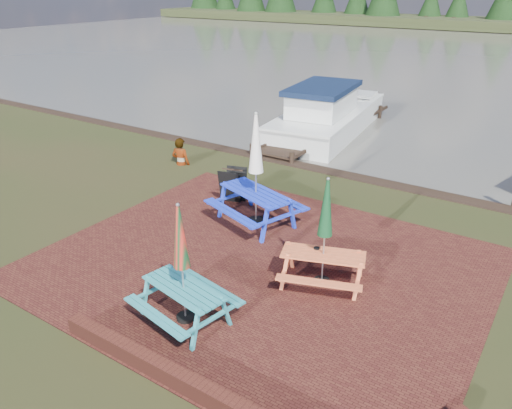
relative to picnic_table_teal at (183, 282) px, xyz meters
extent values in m
plane|color=black|center=(0.10, 1.31, -0.79)|extent=(120.00, 120.00, 0.00)
cube|color=#3A1612|center=(0.10, 2.31, -0.78)|extent=(9.00, 7.50, 0.02)
cube|color=#4C1E16|center=(1.60, -1.29, -0.64)|extent=(6.00, 0.22, 0.30)
cube|color=teal|center=(0.00, 0.00, -0.12)|extent=(1.71, 0.92, 0.04)
cube|color=teal|center=(-0.11, -0.60, -0.39)|extent=(1.64, 0.51, 0.04)
cube|color=teal|center=(0.11, 0.60, -0.39)|extent=(1.64, 0.51, 0.04)
cube|color=teal|center=(-0.69, 0.13, -0.46)|extent=(0.33, 1.40, 0.67)
cube|color=teal|center=(0.69, -0.13, -0.46)|extent=(0.33, 1.40, 0.67)
cylinder|color=black|center=(0.00, 0.00, -0.75)|extent=(0.33, 0.33, 0.09)
cylinder|color=#B2B2B7|center=(0.00, 0.00, 0.34)|extent=(0.03, 0.03, 2.26)
cone|color=red|center=(0.00, 0.00, 0.88)|extent=(0.29, 0.29, 1.13)
cube|color=#DE6438|center=(1.49, 2.40, -0.13)|extent=(1.74, 1.13, 0.04)
cube|color=#DE6438|center=(1.70, 1.83, -0.39)|extent=(1.60, 0.74, 0.04)
cube|color=#DE6438|center=(1.29, 2.98, -0.39)|extent=(1.60, 0.74, 0.04)
cube|color=#DE6438|center=(0.83, 2.17, -0.46)|extent=(0.54, 1.35, 0.67)
cube|color=#DE6438|center=(2.16, 2.64, -0.46)|extent=(0.54, 1.35, 0.67)
cylinder|color=black|center=(1.49, 2.40, -0.75)|extent=(0.32, 0.32, 0.09)
cylinder|color=#B2B2B7|center=(1.49, 2.40, 0.33)|extent=(0.03, 0.03, 2.25)
cone|color=#103C1D|center=(1.49, 2.40, 0.87)|extent=(0.29, 0.29, 1.13)
cube|color=#1B34CE|center=(-1.12, 3.95, 0.03)|extent=(2.15, 1.37, 0.04)
cube|color=#1B34CE|center=(-1.36, 3.23, -0.29)|extent=(1.99, 0.89, 0.04)
cube|color=#1B34CE|center=(-0.88, 4.67, -0.29)|extent=(1.99, 0.89, 0.04)
cube|color=#1B34CE|center=(-1.94, 4.22, -0.38)|extent=(0.64, 1.68, 0.82)
cube|color=#1B34CE|center=(-0.30, 3.67, -0.38)|extent=(0.64, 1.68, 0.82)
cylinder|color=black|center=(-1.12, 3.95, -0.74)|extent=(0.40, 0.40, 0.11)
cylinder|color=#B2B2B7|center=(-1.12, 3.95, 0.60)|extent=(0.04, 0.04, 2.78)
cone|color=white|center=(-1.12, 3.95, 1.27)|extent=(0.36, 0.36, 1.39)
cube|color=black|center=(-2.39, 4.57, -0.32)|extent=(0.62, 0.38, 0.93)
cube|color=black|center=(-2.39, 4.88, -0.32)|extent=(0.62, 0.38, 0.93)
cube|color=black|center=(-2.39, 4.72, 0.13)|extent=(0.57, 0.21, 0.03)
cube|color=black|center=(-3.40, 12.81, -0.67)|extent=(1.60, 9.00, 0.06)
cube|color=black|center=(-4.15, 12.81, -0.62)|extent=(0.08, 9.00, 0.08)
cube|color=black|center=(-2.65, 12.81, -0.62)|extent=(0.08, 9.00, 0.08)
cylinder|color=black|center=(-4.20, 8.31, -0.89)|extent=(0.16, 0.16, 1.00)
cylinder|color=black|center=(-2.60, 8.31, -0.89)|extent=(0.16, 0.16, 1.00)
cube|color=silver|center=(-3.60, 13.06, -0.63)|extent=(3.61, 7.94, 1.09)
cube|color=silver|center=(-3.60, 13.06, -0.06)|extent=(3.68, 8.10, 0.09)
cube|color=silver|center=(-3.48, 12.15, 0.46)|extent=(2.30, 3.44, 0.93)
cube|color=black|center=(-3.48, 12.15, 0.99)|extent=(2.57, 3.92, 0.20)
cube|color=silver|center=(-3.98, 15.95, 0.08)|extent=(2.39, 1.66, 0.11)
imported|color=gray|center=(-5.61, 6.21, 0.09)|extent=(0.71, 0.53, 1.77)
camera|label=1|loc=(5.10, -5.37, 4.75)|focal=35.00mm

